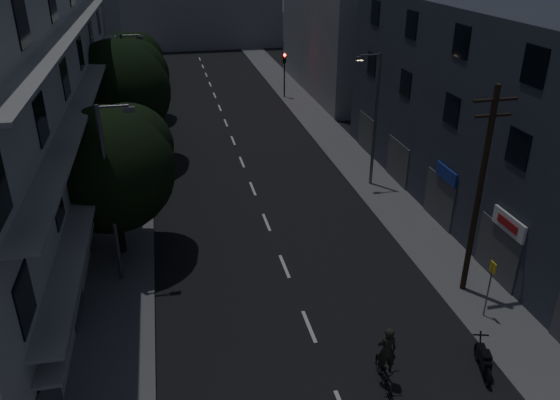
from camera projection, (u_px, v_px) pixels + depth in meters
name	position (u px, v px, depth m)	size (l,w,h in m)	color
ground	(241.00, 159.00, 38.01)	(160.00, 160.00, 0.00)	black
sidewalk_left	(130.00, 167.00, 36.55)	(3.00, 90.00, 0.15)	#565659
sidewalk_right	(344.00, 150.00, 39.40)	(3.00, 90.00, 0.15)	#565659
lane_markings	(229.00, 131.00, 43.51)	(0.15, 60.50, 0.01)	beige
building_left	(14.00, 96.00, 26.53)	(7.00, 36.00, 14.00)	#ACACA7
building_right	(498.00, 119.00, 28.20)	(6.19, 28.00, 11.00)	#2D323C
building_far_left	(80.00, 6.00, 52.49)	(6.00, 20.00, 16.00)	slate
building_far_right	(336.00, 23.00, 52.41)	(6.00, 20.00, 13.00)	slate
building_far_end	(192.00, 9.00, 75.44)	(24.00, 8.00, 10.00)	slate
tree_near	(111.00, 164.00, 24.74)	(5.88, 5.88, 7.25)	black
tree_mid	(119.00, 88.00, 35.00)	(6.65, 6.65, 8.18)	black
tree_far	(129.00, 65.00, 44.20)	(5.74, 5.74, 7.10)	black
traffic_signal_far_right	(284.00, 66.00, 50.98)	(0.28, 0.37, 4.10)	black
traffic_signal_far_left	(142.00, 75.00, 47.67)	(0.28, 0.37, 4.10)	black
street_lamp_left_near	(112.00, 188.00, 22.62)	(1.51, 0.25, 8.00)	#5C5D64
street_lamp_right	(374.00, 114.00, 32.02)	(1.51, 0.25, 8.00)	#55565D
street_lamp_left_far	(129.00, 87.00, 37.88)	(1.51, 0.25, 8.00)	#595A61
utility_pole	(480.00, 190.00, 21.78)	(1.80, 0.24, 9.00)	black
bus_stop_sign	(491.00, 280.00, 21.36)	(0.06, 0.35, 2.52)	#595B60
motorcycle	(483.00, 360.00, 19.29)	(0.77, 1.90, 1.25)	black
cyclist	(385.00, 365.00, 18.65)	(0.82, 1.93, 2.37)	black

